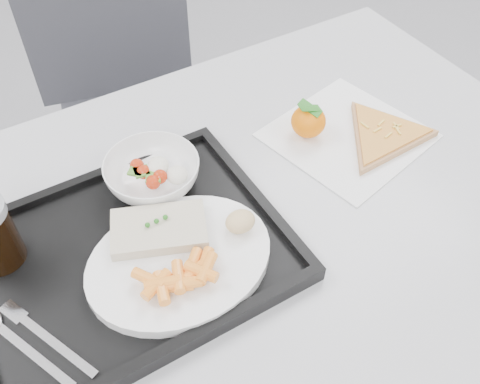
{
  "coord_description": "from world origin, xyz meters",
  "views": [
    {
      "loc": [
        -0.27,
        -0.16,
        1.4
      ],
      "look_at": [
        0.02,
        0.33,
        0.77
      ],
      "focal_mm": 40.0,
      "sensor_mm": 36.0,
      "label": 1
    }
  ],
  "objects_px": {
    "table": "(238,242)",
    "dinner_plate": "(180,260)",
    "chair": "(132,90)",
    "pizza_slice": "(384,135)",
    "salad_bowl": "(152,173)",
    "tangerine": "(308,121)",
    "tray": "(129,256)"
  },
  "relations": [
    {
      "from": "tangerine",
      "to": "pizza_slice",
      "type": "distance_m",
      "value": 0.14
    },
    {
      "from": "dinner_plate",
      "to": "tangerine",
      "type": "distance_m",
      "value": 0.36
    },
    {
      "from": "salad_bowl",
      "to": "tangerine",
      "type": "distance_m",
      "value": 0.29
    },
    {
      "from": "tray",
      "to": "pizza_slice",
      "type": "xyz_separation_m",
      "value": [
        0.5,
        0.01,
        0.0
      ]
    },
    {
      "from": "table",
      "to": "chair",
      "type": "distance_m",
      "value": 0.68
    },
    {
      "from": "tray",
      "to": "tangerine",
      "type": "relative_size",
      "value": 6.86
    },
    {
      "from": "tray",
      "to": "pizza_slice",
      "type": "bearing_deg",
      "value": 1.12
    },
    {
      "from": "tangerine",
      "to": "pizza_slice",
      "type": "height_order",
      "value": "tangerine"
    },
    {
      "from": "pizza_slice",
      "to": "tray",
      "type": "bearing_deg",
      "value": -178.88
    },
    {
      "from": "tray",
      "to": "salad_bowl",
      "type": "distance_m",
      "value": 0.14
    },
    {
      "from": "tray",
      "to": "dinner_plate",
      "type": "height_order",
      "value": "dinner_plate"
    },
    {
      "from": "chair",
      "to": "dinner_plate",
      "type": "height_order",
      "value": "chair"
    },
    {
      "from": "chair",
      "to": "pizza_slice",
      "type": "relative_size",
      "value": 3.09
    },
    {
      "from": "dinner_plate",
      "to": "tray",
      "type": "bearing_deg",
      "value": 135.66
    },
    {
      "from": "dinner_plate",
      "to": "salad_bowl",
      "type": "bearing_deg",
      "value": 78.0
    },
    {
      "from": "table",
      "to": "tray",
      "type": "bearing_deg",
      "value": 176.31
    },
    {
      "from": "chair",
      "to": "pizza_slice",
      "type": "bearing_deg",
      "value": -69.07
    },
    {
      "from": "table",
      "to": "tray",
      "type": "relative_size",
      "value": 2.67
    },
    {
      "from": "chair",
      "to": "tangerine",
      "type": "relative_size",
      "value": 14.18
    },
    {
      "from": "chair",
      "to": "salad_bowl",
      "type": "bearing_deg",
      "value": -106.11
    },
    {
      "from": "chair",
      "to": "dinner_plate",
      "type": "xyz_separation_m",
      "value": [
        -0.19,
        -0.71,
        0.24
      ]
    },
    {
      "from": "pizza_slice",
      "to": "table",
      "type": "bearing_deg",
      "value": -176.15
    },
    {
      "from": "table",
      "to": "chair",
      "type": "bearing_deg",
      "value": 84.02
    },
    {
      "from": "table",
      "to": "tangerine",
      "type": "height_order",
      "value": "tangerine"
    },
    {
      "from": "tangerine",
      "to": "tray",
      "type": "bearing_deg",
      "value": -167.25
    },
    {
      "from": "chair",
      "to": "tangerine",
      "type": "xyz_separation_m",
      "value": [
        0.13,
        -0.57,
        0.25
      ]
    },
    {
      "from": "chair",
      "to": "tangerine",
      "type": "height_order",
      "value": "chair"
    },
    {
      "from": "chair",
      "to": "salad_bowl",
      "type": "xyz_separation_m",
      "value": [
        -0.16,
        -0.55,
        0.25
      ]
    },
    {
      "from": "tangerine",
      "to": "dinner_plate",
      "type": "bearing_deg",
      "value": -156.43
    },
    {
      "from": "tangerine",
      "to": "pizza_slice",
      "type": "bearing_deg",
      "value": -34.32
    },
    {
      "from": "table",
      "to": "dinner_plate",
      "type": "xyz_separation_m",
      "value": [
        -0.12,
        -0.04,
        0.09
      ]
    },
    {
      "from": "salad_bowl",
      "to": "tangerine",
      "type": "relative_size",
      "value": 2.32
    }
  ]
}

